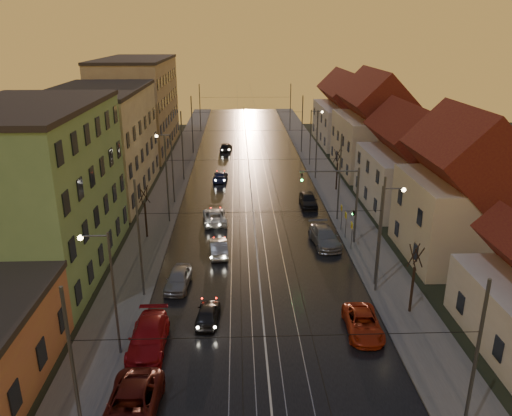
{
  "coord_description": "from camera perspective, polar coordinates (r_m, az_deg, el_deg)",
  "views": [
    {
      "loc": [
        -1.58,
        -23.69,
        18.53
      ],
      "look_at": [
        0.1,
        20.75,
        2.6
      ],
      "focal_mm": 35.0,
      "sensor_mm": 36.0,
      "label": 1
    }
  ],
  "objects": [
    {
      "name": "tram_rail_3",
      "position": [
        66.42,
        1.18,
        3.55
      ],
      "size": [
        0.06,
        120.0,
        0.03
      ],
      "primitive_type": "cube",
      "color": "gray",
      "rests_on": "road"
    },
    {
      "name": "house_right_3",
      "position": [
        70.39,
        13.33,
        8.77
      ],
      "size": [
        9.18,
        14.28,
        11.5
      ],
      "color": "beige",
      "rests_on": "ground"
    },
    {
      "name": "parked_left_1",
      "position": [
        27.5,
        -14.08,
        -21.18
      ],
      "size": [
        2.78,
        5.71,
        1.57
      ],
      "primitive_type": "imported",
      "rotation": [
        0.0,
        0.0,
        -0.03
      ],
      "color": "#4E110D",
      "rests_on": "ground"
    },
    {
      "name": "catenary_pole_l_2",
      "position": [
        50.2,
        -10.13,
        3.17
      ],
      "size": [
        0.16,
        0.16,
        9.0
      ],
      "primitive_type": "cylinder",
      "color": "#595B60",
      "rests_on": "ground"
    },
    {
      "name": "catenary_pole_l_5",
      "position": [
        96.97,
        -6.42,
        11.27
      ],
      "size": [
        0.16,
        0.16,
        9.0
      ],
      "primitive_type": "cylinder",
      "color": "#595B60",
      "rests_on": "ground"
    },
    {
      "name": "catenary_pole_r_2",
      "position": [
        50.74,
        9.51,
        3.38
      ],
      "size": [
        0.16,
        0.16,
        9.0
      ],
      "primitive_type": "cylinder",
      "color": "#595B60",
      "rests_on": "ground"
    },
    {
      "name": "catenary_pole_l_0",
      "position": [
        23.64,
        -20.0,
        -18.07
      ],
      "size": [
        0.16,
        0.16,
        9.0
      ],
      "primitive_type": "cylinder",
      "color": "#595B60",
      "rests_on": "ground"
    },
    {
      "name": "ground",
      "position": [
        30.11,
        1.36,
        -18.27
      ],
      "size": [
        160.0,
        160.0,
        0.0
      ],
      "primitive_type": "plane",
      "color": "black",
      "rests_on": "ground"
    },
    {
      "name": "driving_car_1",
      "position": [
        43.6,
        -4.31,
        -4.51
      ],
      "size": [
        1.84,
        4.29,
        1.37
      ],
      "primitive_type": "imported",
      "rotation": [
        0.0,
        0.0,
        3.24
      ],
      "color": "gray",
      "rests_on": "ground"
    },
    {
      "name": "catenary_pole_l_4",
      "position": [
        79.26,
        -7.31,
        9.35
      ],
      "size": [
        0.16,
        0.16,
        9.0
      ],
      "primitive_type": "cylinder",
      "color": "#595B60",
      "rests_on": "ground"
    },
    {
      "name": "street_lamp_1",
      "position": [
        37.88,
        14.38,
        -2.05
      ],
      "size": [
        1.75,
        0.32,
        8.0
      ],
      "color": "#595B60",
      "rests_on": "ground"
    },
    {
      "name": "parked_right_2",
      "position": [
        55.62,
        5.99,
        0.97
      ],
      "size": [
        1.84,
        4.48,
        1.52
      ],
      "primitive_type": "imported",
      "rotation": [
        0.0,
        0.0,
        -0.01
      ],
      "color": "black",
      "rests_on": "ground"
    },
    {
      "name": "tram_rail_1",
      "position": [
        66.32,
        -1.38,
        3.53
      ],
      "size": [
        0.06,
        120.0,
        0.03
      ],
      "primitive_type": "cube",
      "color": "gray",
      "rests_on": "road"
    },
    {
      "name": "road",
      "position": [
        66.34,
        -0.72,
        3.51
      ],
      "size": [
        16.0,
        120.0,
        0.04
      ],
      "primitive_type": "cube",
      "color": "black",
      "rests_on": "ground"
    },
    {
      "name": "driving_car_0",
      "position": [
        34.28,
        -5.53,
        -11.89
      ],
      "size": [
        1.74,
        3.73,
        1.24
      ],
      "primitive_type": "imported",
      "rotation": [
        0.0,
        0.0,
        3.06
      ],
      "color": "black",
      "rests_on": "ground"
    },
    {
      "name": "parked_right_0",
      "position": [
        33.75,
        12.14,
        -12.77
      ],
      "size": [
        2.36,
        4.77,
        1.3
      ],
      "primitive_type": "imported",
      "rotation": [
        0.0,
        0.0,
        -0.04
      ],
      "color": "#AC2C11",
      "rests_on": "ground"
    },
    {
      "name": "catenary_pole_r_0",
      "position": [
        24.76,
        23.61,
        -16.7
      ],
      "size": [
        0.16,
        0.16,
        9.0
      ],
      "primitive_type": "cylinder",
      "color": "#595B60",
      "rests_on": "ground"
    },
    {
      "name": "traffic_light_mast",
      "position": [
        44.98,
        10.23,
        1.34
      ],
      "size": [
        5.3,
        0.32,
        7.2
      ],
      "color": "#595B60",
      "rests_on": "ground"
    },
    {
      "name": "apartment_left_1",
      "position": [
        42.65,
        -23.99,
        1.58
      ],
      "size": [
        10.0,
        18.0,
        13.0
      ],
      "primitive_type": "cube",
      "color": "#6B9861",
      "rests_on": "ground"
    },
    {
      "name": "house_right_4",
      "position": [
        87.75,
        10.26,
        10.56
      ],
      "size": [
        9.18,
        16.32,
        10.0
      ],
      "color": "beige",
      "rests_on": "ground"
    },
    {
      "name": "catenary_pole_r_5",
      "position": [
        97.25,
        3.94,
        11.37
      ],
      "size": [
        0.16,
        0.16,
        9.0
      ],
      "primitive_type": "cylinder",
      "color": "#595B60",
      "rests_on": "ground"
    },
    {
      "name": "street_lamp_2",
      "position": [
        55.9,
        -9.88,
        5.29
      ],
      "size": [
        1.75,
        0.32,
        8.0
      ],
      "color": "#595B60",
      "rests_on": "ground"
    },
    {
      "name": "parked_right_1",
      "position": [
        45.86,
        7.83,
        -3.27
      ],
      "size": [
        2.66,
        5.5,
        1.54
      ],
      "primitive_type": "imported",
      "rotation": [
        0.0,
        0.0,
        0.1
      ],
      "color": "gray",
      "rests_on": "ground"
    },
    {
      "name": "street_lamp_3",
      "position": [
        71.81,
        6.5,
        8.63
      ],
      "size": [
        1.75,
        0.32,
        8.0
      ],
      "color": "#595B60",
      "rests_on": "ground"
    },
    {
      "name": "catenary_pole_r_4",
      "position": [
        79.6,
        5.29,
        9.47
      ],
      "size": [
        0.16,
        0.16,
        9.0
      ],
      "primitive_type": "cylinder",
      "color": "#595B60",
      "rests_on": "ground"
    },
    {
      "name": "house_right_2",
      "position": [
        56.65,
        17.11,
        4.64
      ],
      "size": [
        9.18,
        12.24,
        9.2
      ],
      "color": "beige",
      "rests_on": "ground"
    },
    {
      "name": "tram_rail_2",
      "position": [
        66.36,
        -0.05,
        3.54
      ],
      "size": [
        0.06,
        120.0,
        0.03
      ],
      "primitive_type": "cube",
      "color": "gray",
      "rests_on": "road"
    },
    {
      "name": "driving_car_4",
      "position": [
        81.26,
        -3.46,
        6.99
      ],
      "size": [
        2.2,
        4.29,
        1.4
      ],
      "primitive_type": "imported",
      "rotation": [
        0.0,
        0.0,
        3.0
      ],
      "color": "black",
      "rests_on": "ground"
    },
    {
      "name": "catenary_pole_l_3",
      "position": [
        64.62,
        -8.41,
        6.96
      ],
      "size": [
        0.16,
        0.16,
        9.0
      ],
      "primitive_type": "cylinder",
      "color": "#595B60",
      "rests_on": "ground"
    },
    {
      "name": "bare_tree_2",
      "position": [
        61.07,
        9.25,
        4.22
      ],
      "size": [
        1.09,
        1.09,
        5.11
      ],
      "color": "black",
      "rests_on": "ground"
    },
    {
      "name": "apartment_left_3",
      "position": [
        84.02,
        -13.33,
        11.3
      ],
      "size": [
        10.0,
        24.0,
        14.0
      ],
      "primitive_type": "cube",
      "color": "#957A60",
      "rests_on": "ground"
    },
    {
      "name": "catenary_pole_l_1",
      "position": [
        36.26,
        -13.18,
        -3.61
      ],
      "size": [
        0.16,
        0.16,
        9.0
      ],
      "primitive_type": "cylinder",
      "color": "#595B60",
      "rests_on": "ground"
    },
    {
      "name": "apartment_left_2",
      "position": [
        61.14,
        -17.34,
        6.99
      ],
      "size": [
        10.0,
        20.0,
        12.0
      ],
      "primitive_type": "cube",
      "color": "tan",
      "rests_on": "ground"
    },
    {
      "name": "catenary_pole_r_3",
      "position": [
        65.04,
        6.94,
        7.11
      ],
      "size": [
        0.16,
        0.16,
        9.0
      ],
      "primitive_type": "cylinder",
      "color": "#595B60",
      "rests_on": "ground"
    },
    {
      "name": "driving_car_3",
      "position": [
        64.94,
        -4.11,
        3.64
      ],
      "size": [
        1.99,
        4.34,
        1.23
      ],
      "primitive_type": "imported",
      "rotation": [
        0.0,
        0.0,
        3.08
      ],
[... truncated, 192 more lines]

